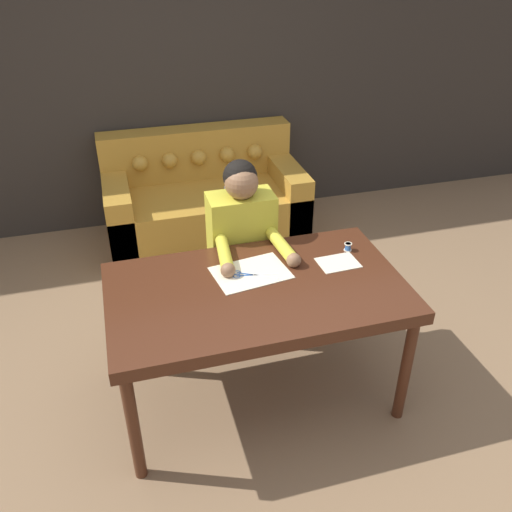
{
  "coord_description": "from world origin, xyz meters",
  "views": [
    {
      "loc": [
        -0.55,
        -2.23,
        2.34
      ],
      "look_at": [
        0.11,
        0.09,
        0.85
      ],
      "focal_mm": 38.0,
      "sensor_mm": 36.0,
      "label": 1
    }
  ],
  "objects": [
    {
      "name": "ground_plane",
      "position": [
        0.0,
        0.0,
        0.0
      ],
      "size": [
        16.0,
        16.0,
        0.0
      ],
      "primitive_type": "plane",
      "color": "#846647"
    },
    {
      "name": "wall_back",
      "position": [
        0.0,
        2.31,
        1.3
      ],
      "size": [
        8.0,
        0.06,
        2.6
      ],
      "color": "#2D2823",
      "rests_on": "ground_plane"
    },
    {
      "name": "dining_table",
      "position": [
        0.07,
        -0.04,
        0.68
      ],
      "size": [
        1.53,
        0.88,
        0.75
      ],
      "color": "#472314",
      "rests_on": "ground_plane"
    },
    {
      "name": "couch",
      "position": [
        0.15,
        1.88,
        0.31
      ],
      "size": [
        1.62,
        0.86,
        0.87
      ],
      "color": "#B7842D",
      "rests_on": "ground_plane"
    },
    {
      "name": "person",
      "position": [
        0.14,
        0.52,
        0.61
      ],
      "size": [
        0.44,
        0.62,
        1.2
      ],
      "color": "#33281E",
      "rests_on": "ground_plane"
    },
    {
      "name": "pattern_paper_main",
      "position": [
        0.08,
        0.09,
        0.75
      ],
      "size": [
        0.43,
        0.33,
        0.0
      ],
      "color": "beige",
      "rests_on": "dining_table"
    },
    {
      "name": "pattern_paper_offcut",
      "position": [
        0.56,
        0.05,
        0.75
      ],
      "size": [
        0.22,
        0.17,
        0.0
      ],
      "color": "beige",
      "rests_on": "dining_table"
    },
    {
      "name": "scissors",
      "position": [
        0.05,
        0.07,
        0.75
      ],
      "size": [
        0.25,
        0.14,
        0.01
      ],
      "color": "silver",
      "rests_on": "dining_table"
    },
    {
      "name": "thread_spool",
      "position": [
        0.67,
        0.16,
        0.77
      ],
      "size": [
        0.04,
        0.04,
        0.05
      ],
      "color": "#3366B2",
      "rests_on": "dining_table"
    }
  ]
}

